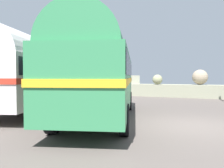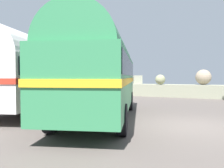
{
  "view_description": "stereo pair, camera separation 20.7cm",
  "coord_description": "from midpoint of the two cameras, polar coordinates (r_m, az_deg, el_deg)",
  "views": [
    {
      "loc": [
        0.64,
        -8.41,
        1.78
      ],
      "look_at": [
        -3.19,
        0.13,
        1.48
      ],
      "focal_mm": 35.77,
      "sensor_mm": 36.0,
      "label": 1
    },
    {
      "loc": [
        0.83,
        -8.32,
        1.78
      ],
      "look_at": [
        -3.19,
        0.13,
        1.48
      ],
      "focal_mm": 35.77,
      "sensor_mm": 36.0,
      "label": 2
    }
  ],
  "objects": [
    {
      "name": "breakwater",
      "position": [
        20.21,
        21.62,
        -1.34
      ],
      "size": [
        31.36,
        2.21,
        2.4
      ],
      "color": "gray",
      "rests_on": "ground"
    },
    {
      "name": "vintage_coach",
      "position": [
        9.32,
        -3.52,
        3.52
      ],
      "size": [
        4.99,
        8.9,
        3.7
      ],
      "rotation": [
        0.0,
        0.0,
        0.32
      ],
      "color": "black",
      "rests_on": "ground"
    },
    {
      "name": "ground",
      "position": [
        8.58,
        19.0,
        -10.14
      ],
      "size": [
        32.0,
        26.0,
        0.02
      ],
      "color": "#524A45"
    },
    {
      "name": "second_coach",
      "position": [
        12.27,
        -19.26,
        3.02
      ],
      "size": [
        5.05,
        8.9,
        3.7
      ],
      "rotation": [
        0.0,
        0.0,
        0.33
      ],
      "color": "black",
      "rests_on": "ground"
    }
  ]
}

